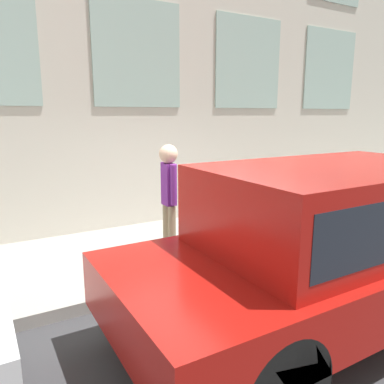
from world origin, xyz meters
The scene contains 5 objects.
ground_plane centered at (0.00, 0.00, 0.00)m, with size 80.00×80.00×0.00m, color #38383A.
sidewalk centered at (1.35, 0.00, 0.08)m, with size 2.71×60.00×0.16m.
fire_hydrant centered at (0.45, -0.27, 0.57)m, with size 0.32×0.44×0.80m.
person centered at (0.78, 0.34, 1.21)m, with size 0.42×0.28×1.74m.
parked_truck_red_near centered at (-1.52, -0.51, 1.06)m, with size 2.03×4.81×1.81m.
Camera 1 is at (-4.14, 2.79, 2.34)m, focal length 35.00 mm.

